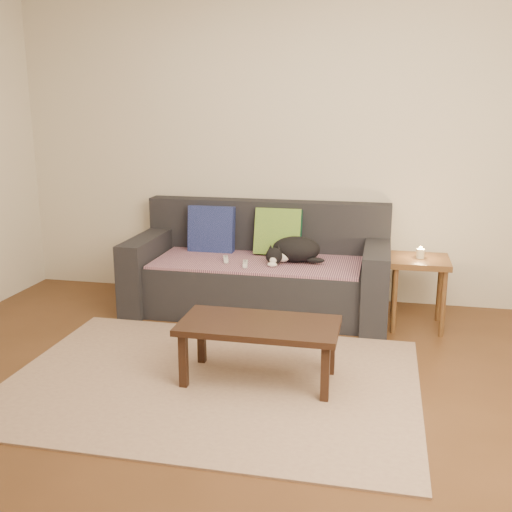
# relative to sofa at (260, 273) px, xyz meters

# --- Properties ---
(ground) EXTENTS (4.50, 4.50, 0.00)m
(ground) POSITION_rel_sofa_xyz_m (0.00, -1.57, -0.31)
(ground) COLOR brown
(ground) RESTS_ON ground
(back_wall) EXTENTS (4.50, 0.04, 2.60)m
(back_wall) POSITION_rel_sofa_xyz_m (0.00, 0.43, 0.99)
(back_wall) COLOR beige
(back_wall) RESTS_ON ground
(sofa) EXTENTS (2.10, 0.94, 0.87)m
(sofa) POSITION_rel_sofa_xyz_m (0.00, 0.00, 0.00)
(sofa) COLOR #232328
(sofa) RESTS_ON ground
(throw_blanket) EXTENTS (1.66, 0.74, 0.02)m
(throw_blanket) POSITION_rel_sofa_xyz_m (0.00, -0.09, 0.12)
(throw_blanket) COLOR #402443
(throw_blanket) RESTS_ON sofa
(cushion_navy) EXTENTS (0.40, 0.14, 0.40)m
(cushion_navy) POSITION_rel_sofa_xyz_m (-0.46, 0.17, 0.32)
(cushion_navy) COLOR #111D4B
(cushion_navy) RESTS_ON throw_blanket
(cushion_green) EXTENTS (0.39, 0.20, 0.40)m
(cushion_green) POSITION_rel_sofa_xyz_m (0.12, 0.17, 0.32)
(cushion_green) COLOR #0A4532
(cushion_green) RESTS_ON throw_blanket
(cat) EXTENTS (0.47, 0.39, 0.20)m
(cat) POSITION_rel_sofa_xyz_m (0.30, -0.06, 0.23)
(cat) COLOR black
(cat) RESTS_ON throw_blanket
(wii_remote_a) EXTENTS (0.08, 0.15, 0.03)m
(wii_remote_a) POSITION_rel_sofa_xyz_m (-0.25, -0.16, 0.15)
(wii_remote_a) COLOR white
(wii_remote_a) RESTS_ON throw_blanket
(wii_remote_b) EXTENTS (0.07, 0.15, 0.03)m
(wii_remote_b) POSITION_rel_sofa_xyz_m (-0.06, -0.27, 0.15)
(wii_remote_b) COLOR white
(wii_remote_b) RESTS_ON throw_blanket
(side_table) EXTENTS (0.44, 0.44, 0.54)m
(side_table) POSITION_rel_sofa_xyz_m (1.27, -0.15, 0.14)
(side_table) COLOR brown
(side_table) RESTS_ON ground
(candle) EXTENTS (0.06, 0.06, 0.09)m
(candle) POSITION_rel_sofa_xyz_m (1.27, -0.15, 0.27)
(candle) COLOR beige
(candle) RESTS_ON side_table
(rug) EXTENTS (2.50, 1.80, 0.01)m
(rug) POSITION_rel_sofa_xyz_m (0.00, -1.42, -0.30)
(rug) COLOR tan
(rug) RESTS_ON ground
(coffee_table) EXTENTS (0.96, 0.48, 0.38)m
(coffee_table) POSITION_rel_sofa_xyz_m (0.28, -1.35, 0.03)
(coffee_table) COLOR black
(coffee_table) RESTS_ON rug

